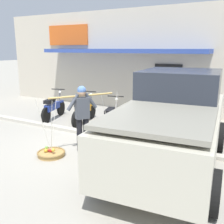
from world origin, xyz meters
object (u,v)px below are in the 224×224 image
(fruit_basket_left_side, at_px, (112,142))
(motorcycle_second_in_row, at_px, (84,111))
(fruit_vendor, at_px, (82,114))
(parked_truck, at_px, (173,121))
(fruit_basket_right_side, at_px, (51,153))
(motorcycle_nearest_shop, at_px, (53,108))
(motorcycle_third_in_row, at_px, (112,118))

(fruit_basket_left_side, xyz_separation_m, motorcycle_second_in_row, (-1.90, 1.39, 0.38))
(fruit_vendor, xyz_separation_m, parked_truck, (2.27, 0.27, 0.05))
(fruit_basket_right_side, relative_size, motorcycle_nearest_shop, 0.82)
(fruit_vendor, relative_size, motorcycle_nearest_shop, 0.95)
(fruit_basket_right_side, xyz_separation_m, motorcycle_second_in_row, (-0.95, 2.81, 0.38))
(motorcycle_second_in_row, bearing_deg, parked_truck, -26.37)
(fruit_basket_left_side, relative_size, motorcycle_second_in_row, 0.80)
(motorcycle_nearest_shop, bearing_deg, fruit_basket_right_side, -49.93)
(motorcycle_second_in_row, bearing_deg, motorcycle_third_in_row, -16.21)
(motorcycle_nearest_shop, bearing_deg, fruit_basket_left_side, -21.58)
(fruit_basket_left_side, distance_m, parked_truck, 2.08)
(parked_truck, bearing_deg, fruit_vendor, -173.28)
(motorcycle_nearest_shop, bearing_deg, parked_truck, -18.87)
(motorcycle_nearest_shop, distance_m, parked_truck, 5.32)
(motorcycle_second_in_row, relative_size, parked_truck, 0.37)
(fruit_vendor, relative_size, motorcycle_second_in_row, 0.94)
(fruit_basket_right_side, distance_m, parked_truck, 3.06)
(motorcycle_third_in_row, bearing_deg, parked_truck, -31.54)
(parked_truck, bearing_deg, fruit_basket_left_side, 166.19)
(fruit_basket_left_side, distance_m, motorcycle_second_in_row, 2.39)
(motorcycle_third_in_row, bearing_deg, fruit_vendor, -87.30)
(motorcycle_third_in_row, bearing_deg, fruit_basket_left_side, -61.08)
(motorcycle_second_in_row, xyz_separation_m, parked_truck, (3.70, -1.83, 0.58))
(fruit_basket_left_side, relative_size, motorcycle_third_in_row, 0.81)
(parked_truck, bearing_deg, motorcycle_second_in_row, 153.63)
(fruit_basket_left_side, height_order, fruit_basket_right_side, same)
(fruit_basket_right_side, bearing_deg, motorcycle_third_in_row, 80.69)
(fruit_basket_left_side, height_order, parked_truck, parked_truck)
(motorcycle_second_in_row, distance_m, parked_truck, 4.17)
(fruit_basket_right_side, bearing_deg, fruit_basket_left_side, 56.20)
(fruit_basket_right_side, distance_m, motorcycle_nearest_shop, 3.53)
(fruit_basket_left_side, xyz_separation_m, motorcycle_third_in_row, (-0.55, 1.00, 0.38))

